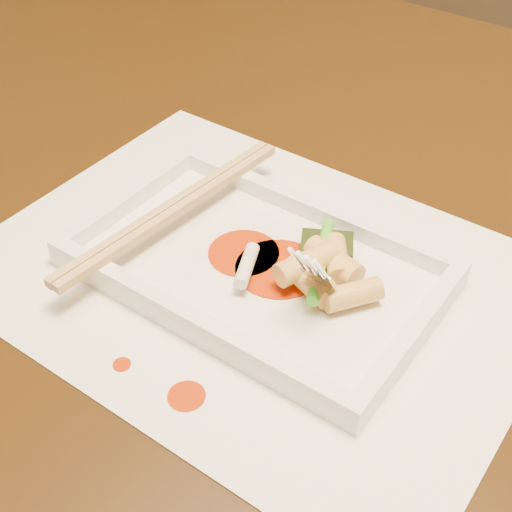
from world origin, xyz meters
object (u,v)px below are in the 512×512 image
Objects in this scene: table at (266,288)px; placemat at (256,275)px; plate_base at (256,270)px; fork at (363,207)px; chopstick_a at (169,207)px.

table is 3.50× the size of placemat.
plate_base reaches higher than placemat.
fork is at bearing 14.42° from placemat.
fork is (0.07, 0.02, 0.08)m from placemat.
plate_base is at bearing 0.00° from chopstick_a.
placemat is 1.54× the size of plate_base.
placemat is at bearing -59.93° from table.
placemat is 0.00m from plate_base.
fork reaches higher than table.
chopstick_a is (-0.04, -0.08, 0.13)m from table.
plate_base is at bearing -59.93° from table.
plate_base is 1.15× the size of chopstick_a.
placemat is 0.11m from fork.
fork is at bearing -28.28° from table.
fork is at bearing 14.42° from plate_base.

